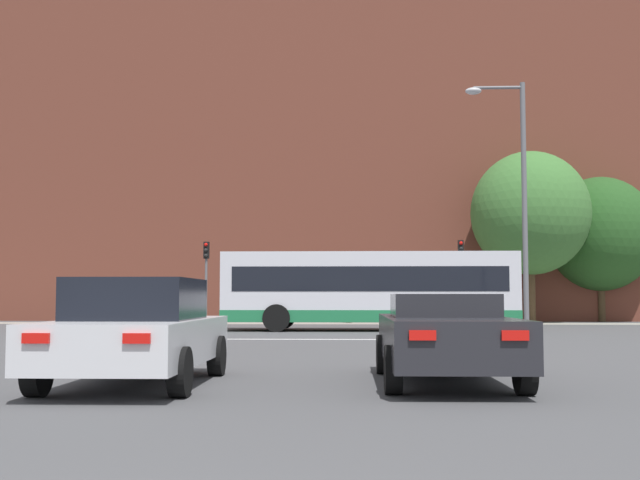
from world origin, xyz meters
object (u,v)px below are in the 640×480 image
bus_crossing_lead (369,289)px  traffic_light_far_right (461,267)px  traffic_light_far_left (206,268)px  pedestrian_waiting (349,301)px  street_lamp_junction (515,184)px  pedestrian_walking_east (281,304)px  pedestrian_walking_west (436,302)px  car_saloon_left (138,331)px  car_roadster_right (445,336)px

bus_crossing_lead → traffic_light_far_right: size_ratio=2.77×
traffic_light_far_left → pedestrian_waiting: size_ratio=2.15×
traffic_light_far_right → street_lamp_junction: bearing=-90.0°
traffic_light_far_left → pedestrian_walking_east: traffic_light_far_left is taller
pedestrian_waiting → street_lamp_junction: bearing=148.0°
pedestrian_walking_east → pedestrian_walking_west: 7.47m
pedestrian_waiting → pedestrian_walking_west: 4.22m
traffic_light_far_left → pedestrian_walking_east: (3.45, 1.06, -1.69)m
car_saloon_left → traffic_light_far_right: traffic_light_far_right is taller
pedestrian_waiting → pedestrian_walking_east: pedestrian_waiting is taller
traffic_light_far_right → pedestrian_walking_east: (-8.60, 0.78, -1.72)m
bus_crossing_lead → pedestrian_walking_east: 9.49m
bus_crossing_lead → pedestrian_walking_east: bearing=25.9°
pedestrian_walking_east → traffic_light_far_right: bearing=-12.8°
traffic_light_far_right → pedestrian_waiting: (-5.29, 0.88, -1.59)m
street_lamp_junction → pedestrian_walking_east: bearing=121.8°
bus_crossing_lead → street_lamp_junction: 7.67m
bus_crossing_lead → traffic_light_far_left: size_ratio=2.81×
car_roadster_right → bus_crossing_lead: (-0.82, 18.32, 0.88)m
pedestrian_walking_east → pedestrian_walking_west: (7.42, -0.85, 0.08)m
street_lamp_junction → car_saloon_left: bearing=-121.0°
car_saloon_left → street_lamp_junction: street_lamp_junction is taller
traffic_light_far_left → pedestrian_walking_east: 3.98m
car_saloon_left → pedestrian_walking_east: bearing=90.5°
pedestrian_waiting → car_saloon_left: bearing=121.5°
car_roadster_right → traffic_light_far_right: 26.38m
traffic_light_far_left → street_lamp_junction: bearing=-46.8°
car_roadster_right → bus_crossing_lead: bus_crossing_lead is taller
pedestrian_walking_west → pedestrian_walking_east: bearing=-127.5°
car_roadster_right → street_lamp_junction: bearing=73.7°
pedestrian_walking_west → car_saloon_left: bearing=-45.6°
traffic_light_far_right → street_lamp_junction: size_ratio=0.50×
bus_crossing_lead → pedestrian_walking_east: bus_crossing_lead is taller
car_saloon_left → bus_crossing_lead: 19.16m
bus_crossing_lead → pedestrian_walking_east: size_ratio=6.76×
pedestrian_waiting → pedestrian_walking_west: pedestrian_waiting is taller
traffic_light_far_right → pedestrian_waiting: size_ratio=2.18×
car_roadster_right → pedestrian_walking_west: 26.10m
street_lamp_junction → pedestrian_walking_east: (-8.60, 13.88, -3.83)m
car_saloon_left → street_lamp_junction: 16.18m
traffic_light_far_right → pedestrian_walking_west: size_ratio=2.29×
car_saloon_left → traffic_light_far_left: (-3.97, 26.26, 1.86)m
traffic_light_far_left → traffic_light_far_right: traffic_light_far_right is taller
street_lamp_junction → bus_crossing_lead: bearing=129.7°
street_lamp_junction → pedestrian_walking_west: 13.61m
car_saloon_left → traffic_light_far_right: 27.81m
street_lamp_junction → pedestrian_walking_west: bearing=95.1°
traffic_light_far_right → pedestrian_walking_west: bearing=-176.5°
bus_crossing_lead → street_lamp_junction: (4.45, -5.36, 3.20)m
traffic_light_far_left → pedestrian_walking_west: size_ratio=2.25×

